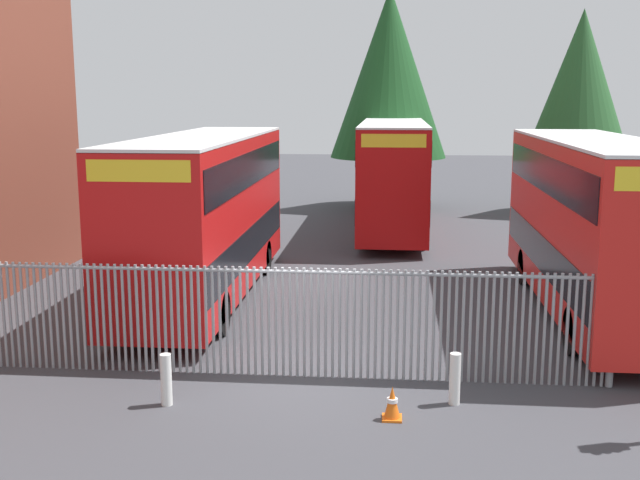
{
  "coord_description": "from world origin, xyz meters",
  "views": [
    {
      "loc": [
        1.72,
        -14.52,
        5.48
      ],
      "look_at": [
        0.0,
        4.0,
        2.0
      ],
      "focal_mm": 43.64,
      "sensor_mm": 36.0,
      "label": 1
    }
  ],
  "objects_px": {
    "double_decker_bus_near_gate": "(594,219)",
    "bollard_center_front": "(455,379)",
    "bollard_near_left": "(166,380)",
    "traffic_cone_by_gate": "(392,403)",
    "double_decker_bus_behind_fence_right": "(393,173)",
    "double_decker_bus_behind_fence_left": "(205,210)"
  },
  "relations": [
    {
      "from": "double_decker_bus_near_gate",
      "to": "double_decker_bus_behind_fence_right",
      "type": "distance_m",
      "value": 12.43
    },
    {
      "from": "double_decker_bus_behind_fence_right",
      "to": "traffic_cone_by_gate",
      "type": "distance_m",
      "value": 18.61
    },
    {
      "from": "double_decker_bus_near_gate",
      "to": "traffic_cone_by_gate",
      "type": "height_order",
      "value": "double_decker_bus_near_gate"
    },
    {
      "from": "double_decker_bus_near_gate",
      "to": "traffic_cone_by_gate",
      "type": "xyz_separation_m",
      "value": [
        -4.97,
        -7.11,
        -2.13
      ]
    },
    {
      "from": "double_decker_bus_behind_fence_left",
      "to": "bollard_center_front",
      "type": "distance_m",
      "value": 9.52
    },
    {
      "from": "double_decker_bus_behind_fence_right",
      "to": "double_decker_bus_behind_fence_left",
      "type": "bearing_deg",
      "value": -115.14
    },
    {
      "from": "double_decker_bus_behind_fence_left",
      "to": "bollard_near_left",
      "type": "bearing_deg",
      "value": -82.02
    },
    {
      "from": "double_decker_bus_behind_fence_left",
      "to": "bollard_center_front",
      "type": "bearing_deg",
      "value": -48.38
    },
    {
      "from": "bollard_near_left",
      "to": "bollard_center_front",
      "type": "distance_m",
      "value": 5.17
    },
    {
      "from": "double_decker_bus_behind_fence_left",
      "to": "bollard_center_front",
      "type": "xyz_separation_m",
      "value": [
        6.19,
        -6.97,
        -1.95
      ]
    },
    {
      "from": "double_decker_bus_near_gate",
      "to": "bollard_center_front",
      "type": "xyz_separation_m",
      "value": [
        -3.86,
        -6.33,
        -1.95
      ]
    },
    {
      "from": "double_decker_bus_behind_fence_right",
      "to": "bollard_near_left",
      "type": "xyz_separation_m",
      "value": [
        -3.99,
        -18.23,
        -1.95
      ]
    },
    {
      "from": "double_decker_bus_behind_fence_right",
      "to": "bollard_center_front",
      "type": "bearing_deg",
      "value": -86.28
    },
    {
      "from": "double_decker_bus_near_gate",
      "to": "bollard_near_left",
      "type": "relative_size",
      "value": 11.38
    },
    {
      "from": "bollard_near_left",
      "to": "traffic_cone_by_gate",
      "type": "xyz_separation_m",
      "value": [
        4.03,
        -0.25,
        -0.19
      ]
    },
    {
      "from": "double_decker_bus_behind_fence_left",
      "to": "double_decker_bus_behind_fence_right",
      "type": "distance_m",
      "value": 11.86
    },
    {
      "from": "double_decker_bus_near_gate",
      "to": "bollard_center_front",
      "type": "height_order",
      "value": "double_decker_bus_near_gate"
    },
    {
      "from": "bollard_near_left",
      "to": "traffic_cone_by_gate",
      "type": "height_order",
      "value": "bollard_near_left"
    },
    {
      "from": "double_decker_bus_near_gate",
      "to": "double_decker_bus_behind_fence_left",
      "type": "distance_m",
      "value": 10.07
    },
    {
      "from": "double_decker_bus_behind_fence_left",
      "to": "bollard_near_left",
      "type": "relative_size",
      "value": 11.38
    },
    {
      "from": "bollard_near_left",
      "to": "double_decker_bus_near_gate",
      "type": "bearing_deg",
      "value": 37.28
    },
    {
      "from": "double_decker_bus_behind_fence_left",
      "to": "bollard_near_left",
      "type": "height_order",
      "value": "double_decker_bus_behind_fence_left"
    }
  ]
}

